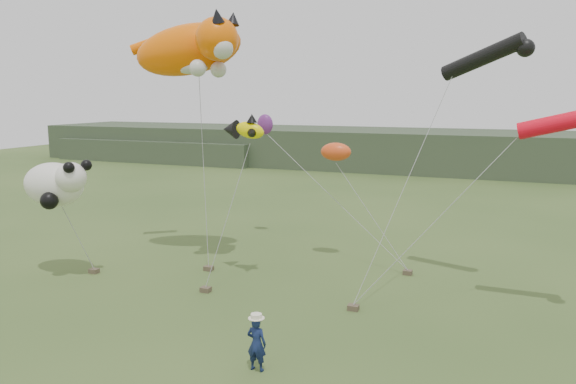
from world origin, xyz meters
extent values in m
plane|color=#385123|center=(0.00, 0.00, 0.00)|extent=(120.00, 120.00, 0.00)
cube|color=#2D3D28|center=(0.00, 45.00, 2.00)|extent=(90.00, 12.00, 4.00)
cube|color=#2D3D28|center=(-30.00, 42.00, 1.25)|extent=(25.00, 8.00, 2.50)
imported|color=#13204A|center=(2.26, -1.40, 0.78)|extent=(0.58, 0.38, 1.57)
cube|color=brown|center=(-3.55, 6.08, 0.10)|extent=(0.38, 0.31, 0.20)
cube|color=brown|center=(-2.29, 3.63, 0.10)|extent=(0.38, 0.31, 0.20)
cube|color=brown|center=(3.59, 3.94, 0.10)|extent=(0.38, 0.31, 0.20)
cube|color=brown|center=(-7.98, 3.90, 0.10)|extent=(0.38, 0.31, 0.20)
cube|color=brown|center=(4.69, 8.75, 0.10)|extent=(0.38, 0.31, 0.20)
ellipsoid|color=#FF6402|center=(-5.28, 7.75, 9.64)|extent=(5.60, 3.62, 3.06)
sphere|color=#FF6402|center=(-3.26, 6.73, 9.94)|extent=(1.82, 1.82, 1.82)
cone|color=black|center=(-2.95, 6.23, 10.80)|extent=(0.57, 0.69, 0.68)
cone|color=black|center=(-2.75, 7.24, 10.80)|extent=(0.57, 0.65, 0.65)
sphere|color=beige|center=(-2.85, 6.43, 9.53)|extent=(0.91, 0.91, 0.91)
ellipsoid|color=beige|center=(-5.08, 7.44, 8.83)|extent=(1.78, 0.89, 0.56)
sphere|color=beige|center=(-3.87, 6.13, 8.72)|extent=(0.71, 0.71, 0.71)
sphere|color=beige|center=(-3.66, 7.54, 8.72)|extent=(0.71, 0.71, 0.71)
cylinder|color=#FF6402|center=(-7.91, 8.56, 10.04)|extent=(1.88, 1.38, 1.10)
ellipsoid|color=#FFED01|center=(-1.17, 5.49, 6.24)|extent=(1.30, 0.52, 0.86)
cone|color=black|center=(-2.21, 5.75, 6.24)|extent=(0.60, 0.78, 0.78)
cone|color=black|center=(-1.09, 5.49, 6.71)|extent=(0.43, 0.43, 0.34)
cone|color=black|center=(-0.92, 5.06, 6.15)|extent=(0.46, 0.48, 0.34)
cone|color=black|center=(-0.92, 5.92, 6.15)|extent=(0.46, 0.48, 0.34)
cylinder|color=black|center=(7.26, 8.52, 9.03)|extent=(3.29, 1.84, 1.71)
sphere|color=black|center=(8.75, 7.99, 9.30)|extent=(0.66, 0.66, 0.66)
cylinder|color=red|center=(10.20, 6.31, 6.75)|extent=(3.22, 0.85, 1.34)
ellipsoid|color=white|center=(-9.25, 3.25, 3.92)|extent=(2.78, 1.85, 1.85)
sphere|color=white|center=(-8.01, 2.95, 4.33)|extent=(1.23, 1.23, 1.23)
sphere|color=black|center=(-7.71, 2.54, 4.79)|extent=(0.45, 0.45, 0.45)
sphere|color=black|center=(-7.60, 3.41, 4.79)|extent=(0.45, 0.45, 0.45)
sphere|color=black|center=(-8.73, 2.43, 3.40)|extent=(0.72, 0.72, 0.72)
sphere|color=black|center=(-10.07, 3.56, 3.50)|extent=(0.72, 0.72, 0.72)
ellipsoid|color=#EB4C1B|center=(1.08, 9.79, 5.07)|extent=(1.42, 0.83, 0.83)
ellipsoid|color=#6D277C|center=(-3.72, 12.64, 6.09)|extent=(0.88, 0.58, 1.07)
camera|label=1|loc=(8.50, -14.67, 7.58)|focal=35.00mm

